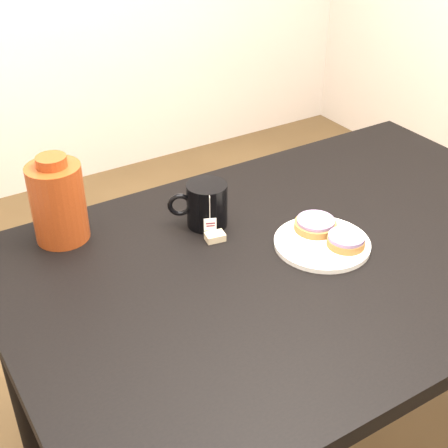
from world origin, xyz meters
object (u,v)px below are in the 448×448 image
(bagel_front, at_px, (346,240))
(bagel_package, at_px, (58,201))
(plate, at_px, (322,243))
(table, at_px, (306,277))
(teabag_pouch, at_px, (215,237))
(mug, at_px, (206,204))
(bagel_back, at_px, (315,224))

(bagel_front, bearing_deg, bagel_package, 143.71)
(plate, height_order, bagel_front, bagel_front)
(table, xyz_separation_m, teabag_pouch, (-0.17, 0.14, 0.09))
(bagel_package, bearing_deg, bagel_front, -36.29)
(plate, xyz_separation_m, mug, (-0.18, 0.22, 0.05))
(bagel_back, height_order, mug, mug)
(bagel_front, distance_m, mug, 0.34)
(bagel_front, relative_size, bagel_package, 0.57)
(plate, height_order, bagel_package, bagel_package)
(bagel_back, bearing_deg, teabag_pouch, 155.18)
(bagel_back, height_order, bagel_package, bagel_package)
(bagel_back, relative_size, bagel_front, 0.84)
(table, bearing_deg, teabag_pouch, 139.29)
(bagel_front, height_order, mug, mug)
(bagel_back, bearing_deg, plate, -111.19)
(bagel_front, relative_size, teabag_pouch, 2.71)
(bagel_front, xyz_separation_m, bagel_package, (-0.54, 0.39, 0.07))
(table, distance_m, plate, 0.10)
(bagel_back, relative_size, teabag_pouch, 2.26)
(plate, distance_m, mug, 0.29)
(bagel_front, bearing_deg, table, 144.10)
(plate, relative_size, bagel_back, 2.20)
(teabag_pouch, height_order, bagel_package, bagel_package)
(plate, xyz_separation_m, bagel_front, (0.04, -0.04, 0.02))
(table, relative_size, teabag_pouch, 31.11)
(table, height_order, bagel_package, bagel_package)
(bagel_back, relative_size, mug, 0.65)
(plate, distance_m, teabag_pouch, 0.25)
(table, xyz_separation_m, bagel_back, (0.05, 0.04, 0.11))
(bagel_front, bearing_deg, bagel_back, 99.75)
(table, distance_m, bagel_package, 0.61)
(table, xyz_separation_m, bagel_package, (-0.47, 0.34, 0.18))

